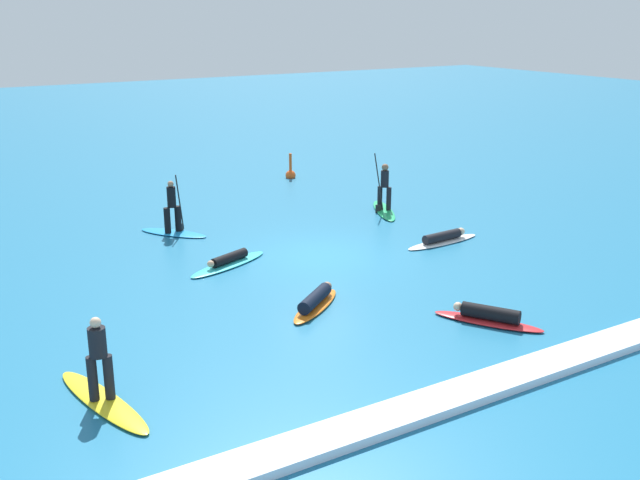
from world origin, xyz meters
name	(u,v)px	position (x,y,z in m)	size (l,w,h in m)	color
ground_plane	(320,255)	(0.00, 0.00, 0.00)	(120.00, 120.00, 0.00)	#1E6B93
surfer_on_orange_board	(316,301)	(-2.29, -3.54, 0.18)	(2.35, 1.98, 0.44)	orange
surfer_on_yellow_board	(101,382)	(-8.29, -5.54, 0.45)	(1.24, 3.34, 1.79)	yellow
surfer_on_red_board	(488,317)	(0.75, -6.56, 0.17)	(1.89, 2.57, 0.45)	red
surfer_on_teal_board	(228,262)	(-2.81, 0.60, 0.12)	(3.03, 1.72, 0.38)	#33C6CC
surfer_on_white_board	(443,239)	(4.10, -0.97, 0.14)	(2.98, 0.79, 0.38)	white
surfer_on_blue_board	(173,220)	(-3.01, 4.56, 0.47)	(2.08, 2.48, 2.05)	#1E8CD1
surfer_on_green_board	(384,199)	(4.78, 3.22, 0.47)	(1.86, 2.99, 2.27)	#23B266
marker_buoy	(291,174)	(4.67, 10.17, 0.18)	(0.46, 0.46, 1.23)	#E55119
wave_crest	(543,366)	(0.00, -8.99, 0.09)	(22.54, 0.90, 0.18)	white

